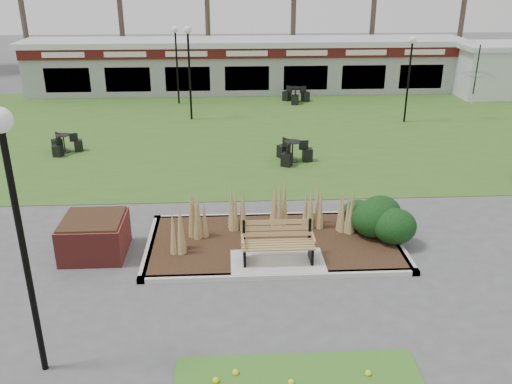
{
  "coord_description": "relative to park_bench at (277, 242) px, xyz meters",
  "views": [
    {
      "loc": [
        -1.11,
        -10.95,
        6.47
      ],
      "look_at": [
        -0.41,
        2.0,
        1.13
      ],
      "focal_mm": 38.0,
      "sensor_mm": 36.0,
      "label": 1
    }
  ],
  "objects": [
    {
      "name": "ground",
      "position": [
        0.0,
        -0.25,
        -0.59
      ],
      "size": [
        100.0,
        100.0,
        0.0
      ],
      "primitive_type": "plane",
      "color": "#515154",
      "rests_on": "ground"
    },
    {
      "name": "lawn",
      "position": [
        0.0,
        11.75,
        -0.58
      ],
      "size": [
        34.0,
        16.0,
        0.02
      ],
      "primitive_type": "cube",
      "color": "#3A621F",
      "rests_on": "ground"
    },
    {
      "name": "planting_bed",
      "position": [
        1.27,
        1.1,
        -0.22
      ],
      "size": [
        6.75,
        3.4,
        1.27
      ],
      "color": "black",
      "rests_on": "ground"
    },
    {
      "name": "park_bench",
      "position": [
        0.0,
        0.0,
        0.0
      ],
      "size": [
        1.7,
        0.66,
        0.93
      ],
      "color": "olive",
      "rests_on": "ground"
    },
    {
      "name": "brick_planter",
      "position": [
        -4.4,
        0.75,
        -0.11
      ],
      "size": [
        1.5,
        1.5,
        0.95
      ],
      "color": "maroon",
      "rests_on": "ground"
    },
    {
      "name": "food_pavilion",
      "position": [
        0.0,
        19.71,
        0.89
      ],
      "size": [
        24.6,
        3.4,
        2.9
      ],
      "color": "#9A9A9D",
      "rests_on": "ground"
    },
    {
      "name": "service_hut",
      "position": [
        13.5,
        17.75,
        0.86
      ],
      "size": [
        4.4,
        3.4,
        2.83
      ],
      "color": "silver",
      "rests_on": "ground"
    },
    {
      "name": "lamp_post_near_left",
      "position": [
        -4.39,
        -3.42,
        2.81
      ],
      "size": [
        0.39,
        0.39,
        4.66
      ],
      "color": "black",
      "rests_on": "ground"
    },
    {
      "name": "lamp_post_mid_right",
      "position": [
        -2.77,
        13.5,
        2.48
      ],
      "size": [
        0.35,
        0.35,
        4.21
      ],
      "color": "black",
      "rests_on": "ground"
    },
    {
      "name": "lamp_post_far_right",
      "position": [
        6.97,
        12.52,
        2.2
      ],
      "size": [
        0.32,
        0.32,
        3.82
      ],
      "color": "black",
      "rests_on": "ground"
    },
    {
      "name": "lamp_post_far_left",
      "position": [
        -3.6,
        16.75,
        2.25
      ],
      "size": [
        0.32,
        0.32,
        3.89
      ],
      "color": "black",
      "rests_on": "ground"
    },
    {
      "name": "bistro_set_a",
      "position": [
        -7.31,
        8.83,
        -0.34
      ],
      "size": [
        1.27,
        1.24,
        0.69
      ],
      "color": "black",
      "rests_on": "ground"
    },
    {
      "name": "bistro_set_b",
      "position": [
        1.21,
        7.31,
        -0.32
      ],
      "size": [
        1.26,
        1.42,
        0.75
      ],
      "color": "black",
      "rests_on": "ground"
    },
    {
      "name": "bistro_set_d",
      "position": [
        2.49,
        16.75,
        -0.31
      ],
      "size": [
        1.44,
        1.39,
        0.78
      ],
      "color": "black",
      "rests_on": "ground"
    },
    {
      "name": "patio_umbrella",
      "position": [
        10.11,
        12.75,
        0.88
      ],
      "size": [
        2.36,
        2.38,
        2.31
      ],
      "color": "black",
      "rests_on": "ground"
    },
    {
      "name": "car_silver",
      "position": [
        -11.47,
        26.48,
        0.15
      ],
      "size": [
        4.37,
        1.86,
        1.47
      ],
      "primitive_type": "imported",
      "rotation": [
        0.0,
        0.0,
        1.6
      ],
      "color": "#A2A1A6",
      "rests_on": "ground"
    }
  ]
}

